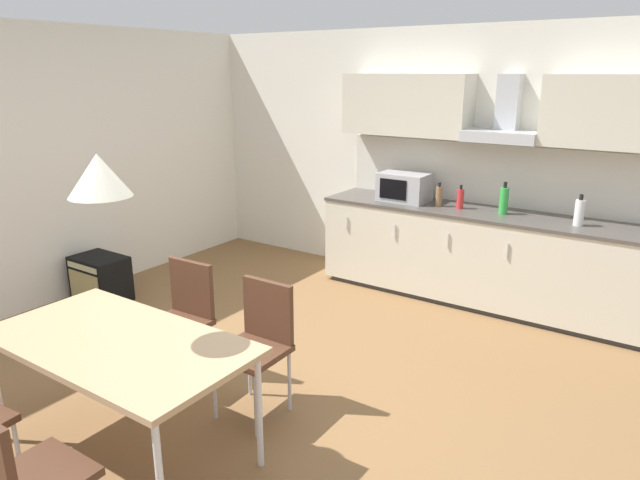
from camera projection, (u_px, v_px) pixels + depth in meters
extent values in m
cube|color=brown|center=(251.00, 394.00, 3.96)|extent=(7.97, 8.47, 0.02)
cube|color=silver|center=(429.00, 158.00, 5.87)|extent=(6.38, 0.10, 2.57)
cube|color=silver|center=(13.00, 172.00, 5.05)|extent=(0.10, 6.78, 2.57)
cube|color=#333333|center=(483.00, 300.00, 5.51)|extent=(3.12, 0.59, 0.05)
cube|color=beige|center=(487.00, 257.00, 5.39)|extent=(3.25, 0.65, 0.82)
cube|color=#4C4742|center=(491.00, 214.00, 5.26)|extent=(3.27, 0.67, 0.03)
cube|color=silver|center=(347.00, 223.00, 5.79)|extent=(0.01, 0.01, 0.14)
cube|color=silver|center=(395.00, 231.00, 5.50)|extent=(0.01, 0.01, 0.14)
cube|color=silver|center=(448.00, 240.00, 5.21)|extent=(0.01, 0.01, 0.14)
cube|color=silver|center=(507.00, 250.00, 4.92)|extent=(0.01, 0.01, 0.14)
cube|color=silver|center=(504.00, 176.00, 5.42)|extent=(3.25, 0.02, 0.58)
cube|color=beige|center=(406.00, 105.00, 5.64)|extent=(1.29, 0.34, 0.60)
cube|color=beige|center=(627.00, 112.00, 4.59)|extent=(1.29, 0.34, 0.60)
cube|color=#B7BABF|center=(502.00, 136.00, 5.17)|extent=(0.67, 0.40, 0.10)
cube|color=#B7BABF|center=(509.00, 105.00, 5.18)|extent=(0.20, 0.16, 0.55)
cube|color=#ADADB2|center=(404.00, 187.00, 5.70)|extent=(0.48, 0.34, 0.28)
cube|color=black|center=(393.00, 189.00, 5.58)|extent=(0.29, 0.01, 0.20)
cylinder|color=red|center=(460.00, 199.00, 5.38)|extent=(0.07, 0.07, 0.18)
cylinder|color=black|center=(461.00, 187.00, 5.35)|extent=(0.03, 0.03, 0.04)
cylinder|color=brown|center=(439.00, 197.00, 5.47)|extent=(0.06, 0.06, 0.19)
cylinder|color=black|center=(440.00, 185.00, 5.44)|extent=(0.03, 0.03, 0.04)
cylinder|color=white|center=(579.00, 213.00, 4.78)|extent=(0.08, 0.08, 0.22)
cylinder|color=black|center=(581.00, 197.00, 4.74)|extent=(0.03, 0.03, 0.05)
cylinder|color=green|center=(504.00, 201.00, 5.17)|extent=(0.08, 0.08, 0.24)
cylinder|color=black|center=(505.00, 185.00, 5.13)|extent=(0.03, 0.03, 0.05)
cube|color=tan|center=(117.00, 342.00, 3.14)|extent=(1.54, 0.82, 0.04)
cylinder|color=silver|center=(100.00, 345.00, 3.90)|extent=(0.04, 0.04, 0.70)
cylinder|color=silver|center=(259.00, 411.00, 3.14)|extent=(0.04, 0.04, 0.70)
cube|color=#4C2D1E|center=(251.00, 352.00, 3.59)|extent=(0.40, 0.40, 0.04)
cube|color=#4C2D1E|center=(268.00, 310.00, 3.67)|extent=(0.38, 0.04, 0.40)
cylinder|color=silver|center=(256.00, 405.00, 3.43)|extent=(0.02, 0.02, 0.43)
cylinder|color=silver|center=(214.00, 389.00, 3.61)|extent=(0.02, 0.02, 0.43)
cylinder|color=silver|center=(289.00, 381.00, 3.71)|extent=(0.02, 0.02, 0.43)
cylinder|color=silver|center=(249.00, 366.00, 3.89)|extent=(0.02, 0.02, 0.43)
cube|color=#4C2D1E|center=(37.00, 480.00, 2.47)|extent=(0.41, 0.41, 0.04)
cube|color=#4C2D1E|center=(175.00, 325.00, 3.96)|extent=(0.41, 0.41, 0.04)
cube|color=#4C2D1E|center=(192.00, 288.00, 4.05)|extent=(0.38, 0.05, 0.40)
cylinder|color=silver|center=(177.00, 372.00, 3.81)|extent=(0.02, 0.02, 0.43)
cylinder|color=silver|center=(142.00, 359.00, 3.98)|extent=(0.02, 0.02, 0.43)
cylinder|color=silver|center=(212.00, 352.00, 4.08)|extent=(0.02, 0.02, 0.43)
cylinder|color=silver|center=(178.00, 341.00, 4.26)|extent=(0.02, 0.02, 0.43)
cylinder|color=silver|center=(19.00, 457.00, 2.97)|extent=(0.02, 0.02, 0.43)
cube|color=black|center=(101.00, 278.00, 5.52)|extent=(0.52, 0.36, 0.44)
cube|color=tan|center=(84.00, 287.00, 5.38)|extent=(0.44, 0.01, 0.29)
cube|color=beige|center=(82.00, 268.00, 5.32)|extent=(0.44, 0.01, 0.05)
cone|color=silver|center=(99.00, 175.00, 2.88)|extent=(0.32, 0.32, 0.22)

